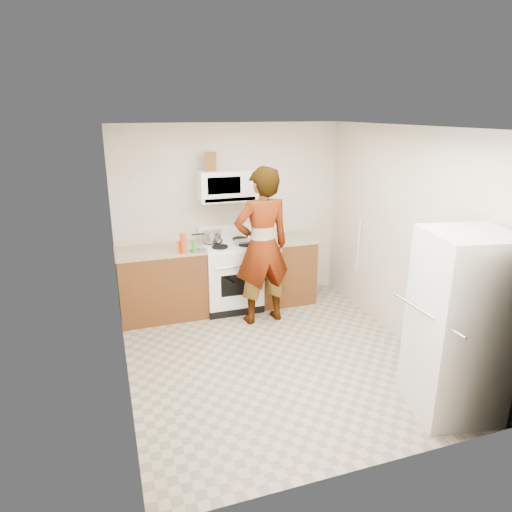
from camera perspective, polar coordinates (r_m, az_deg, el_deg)
name	(u,v)px	position (r m, az deg, el deg)	size (l,w,h in m)	color
floor	(275,356)	(5.28, 2.40, -12.43)	(3.60, 3.60, 0.00)	gray
back_wall	(231,215)	(6.42, -3.18, 5.13)	(3.20, 0.02, 2.50)	beige
right_wall	(405,238)	(5.53, 18.17, 2.16)	(0.02, 3.60, 2.50)	beige
cabinet_left	(162,284)	(6.18, -11.63, -3.49)	(1.12, 0.62, 0.90)	brown
counter_left	(160,251)	(6.03, -11.91, 0.65)	(1.14, 0.64, 0.04)	tan
cabinet_right	(283,270)	(6.58, 3.36, -1.81)	(0.80, 0.62, 0.90)	brown
counter_right	(283,239)	(6.44, 3.44, 2.11)	(0.82, 0.64, 0.04)	tan
gas_range	(231,274)	(6.33, -3.18, -2.29)	(0.76, 0.65, 1.13)	white
microwave	(227,185)	(6.14, -3.70, 8.81)	(0.76, 0.38, 0.40)	white
person	(262,247)	(5.75, 0.76, 1.16)	(0.74, 0.48, 2.02)	tan
fridge	(460,326)	(4.43, 24.10, -7.97)	(0.70, 0.70, 1.70)	white
kettle	(278,231)	(6.46, 2.75, 3.09)	(0.14, 0.14, 0.16)	white
jug	(211,161)	(6.04, -5.69, 11.68)	(0.14, 0.14, 0.24)	brown
saucepan	(212,236)	(6.20, -5.54, 2.46)	(0.25, 0.25, 0.14)	#B1B3B6
tray	(244,242)	(6.16, -1.48, 1.76)	(0.25, 0.16, 0.05)	silver
bottle_spray	(183,244)	(5.78, -9.09, 1.55)	(0.07, 0.07, 0.25)	red
bottle_hot_sauce	(179,247)	(5.84, -9.63, 1.17)	(0.05, 0.05, 0.15)	orange
bottle_green_cap	(194,246)	(5.80, -7.80, 1.19)	(0.05, 0.05, 0.16)	#1B991F
pot_lid	(198,250)	(5.89, -7.24, 0.73)	(0.24, 0.24, 0.01)	white
broom	(357,261)	(6.50, 12.55, -0.67)	(0.03, 0.03, 1.29)	silver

